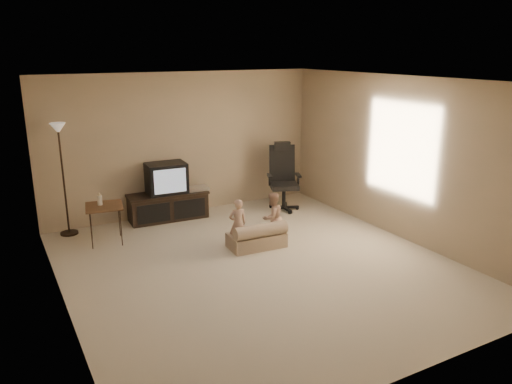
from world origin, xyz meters
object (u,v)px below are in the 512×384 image
Objects in this scene: side_table at (104,207)px; floor_lamp at (61,154)px; child_sofa at (258,237)px; toddler_left at (238,224)px; tv_stand at (168,196)px; toddler_right at (272,218)px; office_chair at (283,186)px.

floor_lamp is (-0.45, 0.64, 0.73)m from side_table.
child_sofa is 1.13× the size of toddler_left.
tv_stand is at bearing 114.12° from child_sofa.
child_sofa is at bearing 155.62° from toddler_left.
child_sofa is at bearing -65.86° from tv_stand.
tv_stand is 0.79× the size of floor_lamp.
toddler_left is at bearing -35.02° from side_table.
tv_stand reaches higher than side_table.
tv_stand is at bearing -75.05° from toddler_right.
side_table is 2.06m from toddler_left.
office_chair reaches higher than tv_stand.
tv_stand reaches higher than child_sofa.
toddler_right is at bearing -105.58° from office_chair.
toddler_left is (1.68, -1.18, -0.20)m from side_table.
floor_lamp is (-3.71, 0.54, 0.86)m from office_chair.
office_chair is at bearing -135.90° from toddler_left.
floor_lamp is at bearing 124.75° from side_table.
toddler_right is (1.04, -1.80, -0.02)m from tv_stand.
floor_lamp is (-1.66, 0.06, 0.89)m from tv_stand.
side_table is at bearing -156.24° from office_chair.
side_table is 1.06× the size of toddler_left.
office_chair is at bearing -8.25° from floor_lamp.
toddler_right is (-1.01, -1.32, -0.05)m from office_chair.
floor_lamp is 3.40m from toddler_right.
toddler_right is (2.70, -1.86, -0.91)m from floor_lamp.
child_sofa is (-1.33, -1.43, -0.28)m from office_chair.
tv_stand is 1.88m from floor_lamp.
tv_stand is 1.65× the size of child_sofa.
office_chair reaches higher than child_sofa.
tv_stand is 2.08m from toddler_right.
toddler_right is (2.25, -1.22, -0.18)m from side_table.
toddler_left is (-1.59, -1.28, -0.07)m from office_chair.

